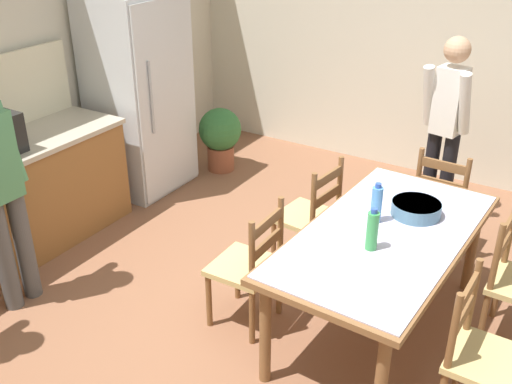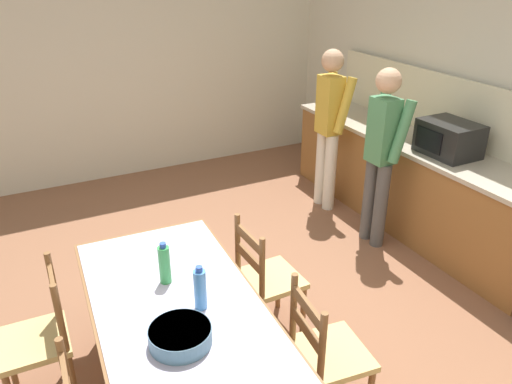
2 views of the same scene
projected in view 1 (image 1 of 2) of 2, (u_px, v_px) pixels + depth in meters
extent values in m
plane|color=brown|center=(256.00, 344.00, 3.91)|extent=(8.32, 8.32, 0.00)
cube|color=beige|center=(435.00, 30.00, 5.73)|extent=(0.12, 5.20, 2.90)
cube|color=silver|center=(138.00, 94.00, 5.62)|extent=(0.81, 0.68, 1.87)
cube|color=silver|center=(168.00, 100.00, 5.46)|extent=(0.78, 0.02, 1.79)
cylinder|color=#A5AAB2|center=(151.00, 98.00, 5.22)|extent=(0.02, 0.02, 0.65)
cylinder|color=brown|center=(381.00, 384.00, 3.11)|extent=(0.07, 0.07, 0.71)
cylinder|color=brown|center=(472.00, 247.00, 4.30)|extent=(0.07, 0.07, 0.71)
cylinder|color=brown|center=(265.00, 333.00, 3.48)|extent=(0.07, 0.07, 0.71)
cylinder|color=brown|center=(379.00, 220.00, 4.67)|extent=(0.07, 0.07, 0.71)
cube|color=brown|center=(385.00, 236.00, 3.72)|extent=(1.85, 1.00, 0.04)
cube|color=#B7B2CC|center=(386.00, 233.00, 3.71)|extent=(1.78, 0.96, 0.01)
cylinder|color=green|center=(372.00, 231.00, 3.49)|extent=(0.07, 0.07, 0.24)
cylinder|color=#2D51B2|center=(374.00, 211.00, 3.42)|extent=(0.04, 0.04, 0.03)
cylinder|color=#4C8ED6|center=(376.00, 205.00, 3.78)|extent=(0.07, 0.07, 0.24)
cylinder|color=#2D51B2|center=(378.00, 185.00, 3.72)|extent=(0.04, 0.04, 0.03)
cylinder|color=slate|center=(416.00, 209.00, 3.89)|extent=(0.32, 0.32, 0.09)
cylinder|color=slate|center=(417.00, 204.00, 3.87)|extent=(0.31, 0.31, 0.02)
cylinder|color=brown|center=(460.00, 361.00, 3.48)|extent=(0.04, 0.04, 0.41)
cube|color=tan|center=(489.00, 361.00, 3.16)|extent=(0.43, 0.41, 0.04)
cylinder|color=brown|center=(454.00, 331.00, 2.99)|extent=(0.04, 0.04, 0.46)
cylinder|color=brown|center=(473.00, 295.00, 3.26)|extent=(0.04, 0.04, 0.46)
cube|color=brown|center=(468.00, 292.00, 3.07)|extent=(0.36, 0.03, 0.07)
cube|color=brown|center=(463.00, 316.00, 3.14)|extent=(0.36, 0.03, 0.07)
cylinder|color=brown|center=(469.00, 224.00, 4.90)|extent=(0.04, 0.04, 0.41)
cylinder|color=brown|center=(426.00, 212.00, 5.08)|extent=(0.04, 0.04, 0.41)
cylinder|color=brown|center=(456.00, 242.00, 4.65)|extent=(0.04, 0.04, 0.41)
cylinder|color=brown|center=(411.00, 229.00, 4.83)|extent=(0.04, 0.04, 0.41)
cube|color=tan|center=(444.00, 202.00, 4.77)|extent=(0.42, 0.44, 0.04)
cylinder|color=brown|center=(465.00, 187.00, 4.44)|extent=(0.04, 0.04, 0.46)
cylinder|color=brown|center=(419.00, 176.00, 4.62)|extent=(0.04, 0.04, 0.46)
cube|color=brown|center=(444.00, 166.00, 4.47)|extent=(0.04, 0.36, 0.07)
cube|color=brown|center=(441.00, 184.00, 4.54)|extent=(0.04, 0.36, 0.07)
cylinder|color=brown|center=(483.00, 320.00, 3.81)|extent=(0.04, 0.04, 0.41)
cylinder|color=brown|center=(497.00, 292.00, 4.08)|extent=(0.04, 0.04, 0.41)
cylinder|color=brown|center=(497.00, 257.00, 3.60)|extent=(0.04, 0.04, 0.46)
cylinder|color=brown|center=(511.00, 232.00, 3.86)|extent=(0.04, 0.04, 0.46)
cube|color=brown|center=(508.00, 226.00, 3.67)|extent=(0.36, 0.04, 0.07)
cube|color=brown|center=(503.00, 247.00, 3.74)|extent=(0.36, 0.04, 0.07)
cylinder|color=brown|center=(300.00, 226.00, 4.87)|extent=(0.04, 0.04, 0.41)
cylinder|color=brown|center=(274.00, 244.00, 4.62)|extent=(0.04, 0.04, 0.41)
cylinder|color=brown|center=(336.00, 239.00, 4.69)|extent=(0.04, 0.04, 0.41)
cylinder|color=brown|center=(310.00, 259.00, 4.43)|extent=(0.04, 0.04, 0.41)
cube|color=tan|center=(306.00, 217.00, 4.55)|extent=(0.46, 0.44, 0.04)
cylinder|color=brown|center=(340.00, 185.00, 4.47)|extent=(0.04, 0.04, 0.46)
cylinder|color=brown|center=(313.00, 203.00, 4.22)|extent=(0.04, 0.04, 0.46)
cube|color=brown|center=(328.00, 178.00, 4.29)|extent=(0.36, 0.06, 0.07)
cube|color=brown|center=(327.00, 196.00, 4.36)|extent=(0.36, 0.06, 0.07)
cylinder|color=brown|center=(237.00, 274.00, 4.27)|extent=(0.04, 0.04, 0.41)
cylinder|color=brown|center=(209.00, 300.00, 3.99)|extent=(0.04, 0.04, 0.41)
cylinder|color=brown|center=(279.00, 288.00, 4.11)|extent=(0.04, 0.04, 0.41)
cylinder|color=brown|center=(252.00, 317.00, 3.84)|extent=(0.04, 0.04, 0.41)
cube|color=tan|center=(244.00, 266.00, 3.95)|extent=(0.43, 0.41, 0.04)
cylinder|color=brown|center=(281.00, 229.00, 3.90)|extent=(0.04, 0.04, 0.46)
cylinder|color=brown|center=(252.00, 254.00, 3.62)|extent=(0.04, 0.04, 0.46)
cube|color=brown|center=(267.00, 223.00, 3.70)|extent=(0.36, 0.03, 0.07)
cube|color=brown|center=(267.00, 244.00, 3.77)|extent=(0.36, 0.03, 0.07)
cylinder|color=#4C4C4C|center=(4.00, 256.00, 4.08)|extent=(0.13, 0.13, 0.83)
cylinder|color=#4C4C4C|center=(24.00, 245.00, 4.21)|extent=(0.13, 0.13, 0.83)
cylinder|color=#478456|center=(8.00, 142.00, 3.97)|extent=(0.09, 0.23, 0.56)
cylinder|color=black|center=(447.00, 178.00, 5.22)|extent=(0.12, 0.12, 0.80)
cylinder|color=black|center=(430.00, 173.00, 5.32)|extent=(0.12, 0.12, 0.80)
cube|color=white|center=(450.00, 101.00, 4.96)|extent=(0.22, 0.26, 0.57)
sphere|color=tan|center=(457.00, 50.00, 4.76)|extent=(0.21, 0.21, 0.21)
cylinder|color=white|center=(465.00, 104.00, 4.81)|extent=(0.23, 0.13, 0.54)
cylinder|color=white|center=(429.00, 96.00, 5.00)|extent=(0.23, 0.13, 0.54)
cylinder|color=brown|center=(221.00, 158.00, 6.30)|extent=(0.28, 0.28, 0.26)
sphere|color=#337038|center=(220.00, 129.00, 6.16)|extent=(0.44, 0.44, 0.44)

